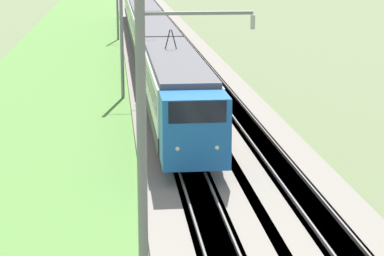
{
  "coord_description": "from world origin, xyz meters",
  "views": [
    {
      "loc": [
        -6.93,
        3.2,
        9.59
      ],
      "look_at": [
        23.19,
        0.0,
        2.3
      ],
      "focal_mm": 70.0,
      "sensor_mm": 36.0,
      "label": 1
    }
  ],
  "objects": [
    {
      "name": "grass_verge",
      "position": [
        50.0,
        6.01,
        0.06
      ],
      "size": [
        240.0,
        13.8,
        0.12
      ],
      "color": "#5B8E42",
      "rests_on": "ground"
    },
    {
      "name": "catenary_mast_near",
      "position": [
        8.81,
        2.57,
        4.72
      ],
      "size": [
        0.22,
        2.56,
        9.16
      ],
      "color": "slate",
      "rests_on": "ground"
    },
    {
      "name": "catenary_mast_mid",
      "position": [
        41.0,
        2.57,
        4.51
      ],
      "size": [
        0.22,
        2.56,
        8.74
      ],
      "color": "slate",
      "rests_on": "ground"
    },
    {
      "name": "ballast_main",
      "position": [
        50.0,
        0.0,
        0.15
      ],
      "size": [
        240.0,
        4.4,
        0.3
      ],
      "color": "gray",
      "rests_on": "ground"
    },
    {
      "name": "ballast_adjacent",
      "position": [
        50.0,
        -3.95,
        0.15
      ],
      "size": [
        240.0,
        4.4,
        0.3
      ],
      "color": "gray",
      "rests_on": "ground"
    },
    {
      "name": "track_adjacent",
      "position": [
        50.0,
        -3.95,
        0.16
      ],
      "size": [
        240.0,
        1.57,
        0.45
      ],
      "color": "#4C4238",
      "rests_on": "ground"
    },
    {
      "name": "track_main",
      "position": [
        50.0,
        0.0,
        0.16
      ],
      "size": [
        240.0,
        1.57,
        0.45
      ],
      "color": "#4C4238",
      "rests_on": "ground"
    },
    {
      "name": "passenger_train",
      "position": [
        60.41,
        0.0,
        2.46
      ],
      "size": [
        77.93,
        2.86,
        5.22
      ],
      "rotation": [
        0.0,
        0.0,
        3.14
      ],
      "color": "blue",
      "rests_on": "ground"
    }
  ]
}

